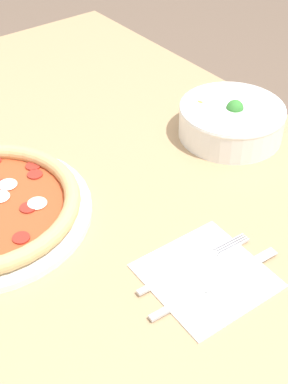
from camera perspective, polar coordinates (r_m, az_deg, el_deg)
The scene contains 5 objects.
dining_table at distance 0.97m, azimuth -4.70°, elevation -4.52°, with size 1.34×0.88×0.76m.
bowl at distance 1.02m, azimuth 9.32°, elevation 7.72°, with size 0.20×0.20×0.08m.
napkin at distance 0.76m, azimuth 6.64°, elevation -8.85°, with size 0.17×0.17×0.00m.
fork at distance 0.77m, azimuth 5.32°, elevation -7.68°, with size 0.02×0.19×0.00m.
knife at distance 0.75m, azimuth 7.13°, elevation -9.88°, with size 0.03×0.22×0.01m.
Camera 1 is at (0.59, -0.36, 1.33)m, focal length 50.00 mm.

